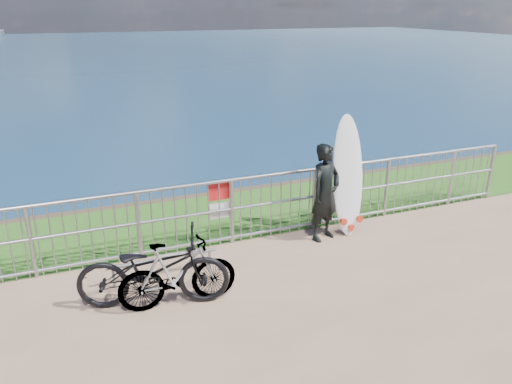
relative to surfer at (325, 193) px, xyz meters
name	(u,v)px	position (x,y,z in m)	size (l,w,h in m)	color
grass_strip	(238,213)	(-0.98, 1.50, -0.81)	(120.00, 120.00, 0.00)	#245517
railing	(261,206)	(-0.97, 0.40, -0.24)	(10.06, 0.10, 1.13)	gray
surfer	(325,193)	(0.00, 0.00, 0.00)	(0.60, 0.39, 1.64)	black
surfboard	(348,180)	(0.48, 0.09, 0.12)	(0.59, 0.54, 2.04)	white
bicycle_near	(153,270)	(-3.02, -0.93, -0.31)	(0.68, 1.95, 1.02)	black
bicycle_far	(178,274)	(-2.73, -1.06, -0.36)	(0.43, 1.54, 0.92)	black
bike_rack	(163,261)	(-2.78, -0.30, -0.55)	(1.58, 0.05, 0.33)	gray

